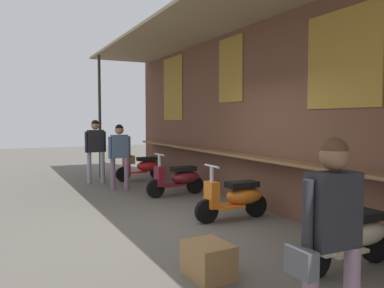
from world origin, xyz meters
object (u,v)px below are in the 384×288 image
scooter_maroon (179,178)px  merchandise_crate (208,260)px  shopper_with_handbag (120,151)px  scooter_red (143,166)px  scooter_cream (352,235)px  scooter_orange (236,197)px  shopper_browsing (331,224)px  shopper_passing (96,144)px

scooter_maroon → merchandise_crate: size_ratio=2.64×
scooter_maroon → shopper_with_handbag: bearing=-54.0°
scooter_red → scooter_cream: same height
scooter_orange → shopper_with_handbag: (-3.64, -1.01, 0.57)m
shopper_with_handbag → shopper_browsing: shopper_browsing is taller
shopper_browsing → merchandise_crate: (-1.60, -0.15, -0.77)m
shopper_browsing → merchandise_crate: size_ratio=3.02×
scooter_maroon → scooter_orange: same height
shopper_with_handbag → scooter_orange: bearing=-164.5°
shopper_browsing → shopper_passing: 8.57m
scooter_cream → merchandise_crate: (-0.49, -1.63, -0.20)m
scooter_maroon → scooter_cream: 4.89m
merchandise_crate → scooter_maroon: bearing=159.7°
scooter_orange → shopper_browsing: 3.93m
merchandise_crate → shopper_with_handbag: bearing=173.7°
scooter_maroon → shopper_browsing: size_ratio=0.88×
scooter_cream → shopper_passing: 7.60m
scooter_maroon → scooter_cream: same height
shopper_browsing → scooter_orange: bearing=158.8°
scooter_orange → shopper_passing: bearing=-75.7°
scooter_maroon → merchandise_crate: bearing=66.6°
scooter_red → scooter_cream: 7.36m
scooter_maroon → shopper_with_handbag: shopper_with_handbag is taller
scooter_cream → shopper_with_handbag: (-6.12, -1.01, 0.57)m
scooter_orange → shopper_passing: (-4.97, -1.30, 0.67)m
shopper_with_handbag → shopper_browsing: bearing=176.4°
scooter_cream → shopper_with_handbag: size_ratio=0.88×
shopper_browsing → shopper_with_handbag: bearing=177.4°
merchandise_crate → scooter_orange: bearing=140.8°
scooter_maroon → scooter_orange: bearing=86.9°
scooter_maroon → shopper_browsing: shopper_browsing is taller
shopper_passing → scooter_cream: bearing=-175.0°
shopper_browsing → shopper_passing: bearing=180.0°
merchandise_crate → scooter_cream: bearing=73.4°
scooter_maroon → merchandise_crate: 4.69m
scooter_orange → shopper_with_handbag: 3.82m
scooter_red → shopper_browsing: 8.62m
scooter_cream → shopper_browsing: 1.94m
scooter_cream → shopper_passing: bearing=-82.3°
scooter_red → shopper_passing: (-0.10, -1.30, 0.67)m
scooter_maroon → shopper_browsing: bearing=73.1°
scooter_orange → scooter_red: bearing=-90.4°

